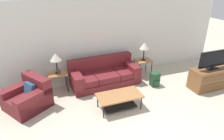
# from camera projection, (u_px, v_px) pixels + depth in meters

# --- Properties ---
(wall_back) EXTENTS (9.05, 0.06, 2.60)m
(wall_back) POSITION_uv_depth(u_px,v_px,m) (100.00, 39.00, 6.56)
(wall_back) COLOR silver
(wall_back) RESTS_ON ground_plane
(couch) EXTENTS (2.19, 1.07, 0.82)m
(couch) POSITION_uv_depth(u_px,v_px,m) (104.00, 75.00, 6.42)
(couch) COLOR maroon
(couch) RESTS_ON ground_plane
(armchair) EXTENTS (1.33, 1.33, 0.80)m
(armchair) POSITION_uv_depth(u_px,v_px,m) (28.00, 98.00, 5.24)
(armchair) COLOR maroon
(armchair) RESTS_ON ground_plane
(coffee_table) EXTENTS (1.15, 0.61, 0.41)m
(coffee_table) POSITION_uv_depth(u_px,v_px,m) (119.00, 98.00, 5.18)
(coffee_table) COLOR #A87042
(coffee_table) RESTS_ON ground_plane
(side_table_left) EXTENTS (0.54, 0.46, 0.59)m
(side_table_left) POSITION_uv_depth(u_px,v_px,m) (58.00, 75.00, 5.90)
(side_table_left) COLOR #A87042
(side_table_left) RESTS_ON ground_plane
(side_table_right) EXTENTS (0.54, 0.46, 0.59)m
(side_table_right) POSITION_uv_depth(u_px,v_px,m) (143.00, 62.00, 6.81)
(side_table_right) COLOR #A87042
(side_table_right) RESTS_ON ground_plane
(table_lamp_left) EXTENTS (0.32, 0.32, 0.62)m
(table_lamp_left) POSITION_uv_depth(u_px,v_px,m) (56.00, 57.00, 5.67)
(table_lamp_left) COLOR black
(table_lamp_left) RESTS_ON side_table_left
(table_lamp_right) EXTENTS (0.32, 0.32, 0.62)m
(table_lamp_right) POSITION_uv_depth(u_px,v_px,m) (144.00, 46.00, 6.58)
(table_lamp_right) COLOR black
(table_lamp_right) RESTS_ON side_table_right
(tv_console) EXTENTS (1.24, 0.55, 0.65)m
(tv_console) POSITION_uv_depth(u_px,v_px,m) (210.00, 78.00, 6.15)
(tv_console) COLOR brown
(tv_console) RESTS_ON ground_plane
(television) EXTENTS (1.05, 0.20, 0.57)m
(television) POSITION_uv_depth(u_px,v_px,m) (214.00, 59.00, 5.88)
(television) COLOR black
(television) RESTS_ON tv_console
(backpack) EXTENTS (0.26, 0.29, 0.45)m
(backpack) POSITION_uv_depth(u_px,v_px,m) (155.00, 79.00, 6.30)
(backpack) COLOR #23472D
(backpack) RESTS_ON ground_plane
(picture_frame) EXTENTS (0.10, 0.04, 0.13)m
(picture_frame) POSITION_uv_depth(u_px,v_px,m) (59.00, 72.00, 5.80)
(picture_frame) COLOR #4C3828
(picture_frame) RESTS_ON side_table_left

